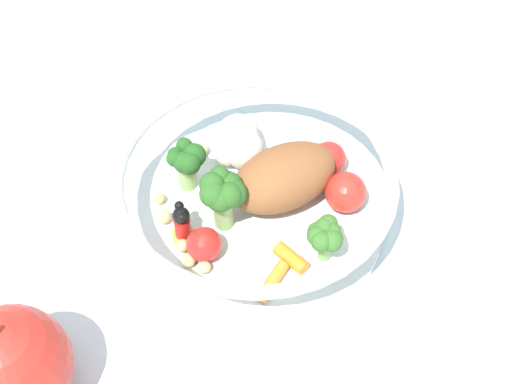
{
  "coord_description": "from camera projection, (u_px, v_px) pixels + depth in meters",
  "views": [
    {
      "loc": [
        -0.13,
        0.35,
        0.49
      ],
      "look_at": [
        0.01,
        -0.0,
        0.03
      ],
      "focal_mm": 52.24,
      "sensor_mm": 36.0,
      "label": 1
    }
  ],
  "objects": [
    {
      "name": "ground_plane",
      "position": [
        262.0,
        223.0,
        0.61
      ],
      "size": [
        2.4,
        2.4,
        0.0
      ],
      "primitive_type": "plane",
      "color": "silver"
    },
    {
      "name": "food_container",
      "position": [
        258.0,
        186.0,
        0.6
      ],
      "size": [
        0.22,
        0.22,
        0.07
      ],
      "color": "white",
      "rests_on": "ground_plane"
    },
    {
      "name": "loose_apple",
      "position": [
        11.0,
        366.0,
        0.49
      ],
      "size": [
        0.08,
        0.08,
        0.09
      ],
      "color": "red",
      "rests_on": "ground_plane"
    }
  ]
}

